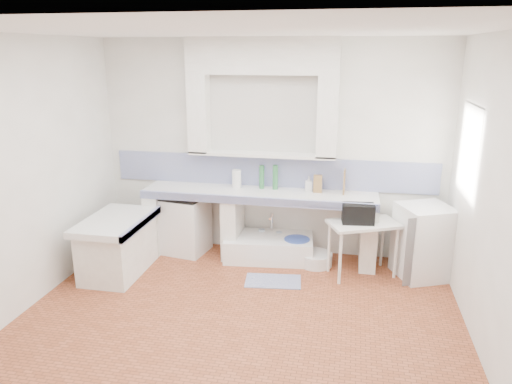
% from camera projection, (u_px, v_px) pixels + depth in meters
% --- Properties ---
extents(floor, '(4.50, 4.50, 0.00)m').
position_uv_depth(floor, '(236.00, 325.00, 4.84)').
color(floor, '#A15030').
rests_on(floor, ground).
extents(ceiling, '(4.50, 4.50, 0.00)m').
position_uv_depth(ceiling, '(233.00, 30.00, 4.06)').
color(ceiling, white).
rests_on(ceiling, ground).
extents(wall_back, '(4.50, 0.00, 4.50)m').
position_uv_depth(wall_back, '(271.00, 149.00, 6.33)').
color(wall_back, white).
rests_on(wall_back, ground).
extents(wall_front, '(4.50, 0.00, 4.50)m').
position_uv_depth(wall_front, '(145.00, 293.00, 2.57)').
color(wall_front, white).
rests_on(wall_front, ground).
extents(wall_left, '(0.00, 4.50, 4.50)m').
position_uv_depth(wall_left, '(17.00, 178.00, 4.87)').
color(wall_left, white).
rests_on(wall_left, ground).
extents(wall_right, '(0.00, 4.50, 4.50)m').
position_uv_depth(wall_right, '(498.00, 205.00, 4.03)').
color(wall_right, white).
rests_on(wall_right, ground).
extents(alcove_mass, '(1.90, 0.25, 0.45)m').
position_uv_depth(alcove_mass, '(262.00, 56.00, 5.90)').
color(alcove_mass, white).
rests_on(alcove_mass, ground).
extents(window_frame, '(0.35, 0.86, 1.06)m').
position_uv_depth(window_frame, '(487.00, 154.00, 5.07)').
color(window_frame, '#392012').
rests_on(window_frame, ground).
extents(lace_valance, '(0.01, 0.84, 0.24)m').
position_uv_depth(lace_valance, '(477.00, 117.00, 4.99)').
color(lace_valance, white).
rests_on(lace_valance, ground).
extents(counter_slab, '(3.00, 0.60, 0.08)m').
position_uv_depth(counter_slab, '(259.00, 195.00, 6.22)').
color(counter_slab, white).
rests_on(counter_slab, ground).
extents(counter_lip, '(3.00, 0.04, 0.10)m').
position_uv_depth(counter_lip, '(255.00, 201.00, 5.96)').
color(counter_lip, navy).
rests_on(counter_lip, ground).
extents(counter_pier_left, '(0.20, 0.55, 0.82)m').
position_uv_depth(counter_pier_left, '(158.00, 220.00, 6.61)').
color(counter_pier_left, white).
rests_on(counter_pier_left, ground).
extents(counter_pier_mid, '(0.20, 0.55, 0.82)m').
position_uv_depth(counter_pier_mid, '(233.00, 226.00, 6.41)').
color(counter_pier_mid, white).
rests_on(counter_pier_mid, ground).
extents(counter_pier_right, '(0.20, 0.55, 0.82)m').
position_uv_depth(counter_pier_right, '(368.00, 235.00, 6.08)').
color(counter_pier_right, white).
rests_on(counter_pier_right, ground).
extents(peninsula_top, '(0.70, 1.10, 0.08)m').
position_uv_depth(peninsula_top, '(116.00, 222.00, 5.82)').
color(peninsula_top, white).
rests_on(peninsula_top, ground).
extents(peninsula_base, '(0.60, 1.00, 0.62)m').
position_uv_depth(peninsula_base, '(118.00, 249.00, 5.92)').
color(peninsula_base, white).
rests_on(peninsula_base, ground).
extents(peninsula_lip, '(0.04, 1.10, 0.10)m').
position_uv_depth(peninsula_lip, '(141.00, 223.00, 5.76)').
color(peninsula_lip, navy).
rests_on(peninsula_lip, ground).
extents(backsplash, '(4.27, 0.03, 0.40)m').
position_uv_depth(backsplash, '(271.00, 172.00, 6.40)').
color(backsplash, navy).
rests_on(backsplash, ground).
extents(stove, '(0.62, 0.60, 0.76)m').
position_uv_depth(stove, '(186.00, 225.00, 6.53)').
color(stove, white).
rests_on(stove, ground).
extents(sink, '(1.19, 0.72, 0.27)m').
position_uv_depth(sink, '(269.00, 248.00, 6.38)').
color(sink, white).
rests_on(sink, ground).
extents(side_table, '(0.92, 0.74, 0.04)m').
position_uv_depth(side_table, '(362.00, 249.00, 5.85)').
color(side_table, white).
rests_on(side_table, ground).
extents(fridge, '(0.75, 0.75, 0.88)m').
position_uv_depth(fridge, '(424.00, 242.00, 5.79)').
color(fridge, white).
rests_on(fridge, ground).
extents(bucket_red, '(0.34, 0.34, 0.27)m').
position_uv_depth(bucket_red, '(259.00, 248.00, 6.41)').
color(bucket_red, '#B0233E').
rests_on(bucket_red, ground).
extents(bucket_orange, '(0.30, 0.30, 0.26)m').
position_uv_depth(bucket_orange, '(275.00, 253.00, 6.23)').
color(bucket_orange, '#C74817').
rests_on(bucket_orange, ground).
extents(bucket_blue, '(0.37, 0.37, 0.31)m').
position_uv_depth(bucket_blue, '(297.00, 250.00, 6.27)').
color(bucket_blue, '#304DB2').
rests_on(bucket_blue, ground).
extents(basin_white, '(0.49, 0.49, 0.16)m').
position_uv_depth(basin_white, '(316.00, 259.00, 6.18)').
color(basin_white, white).
rests_on(basin_white, ground).
extents(water_bottle_a, '(0.10, 0.10, 0.33)m').
position_uv_depth(water_bottle_a, '(262.00, 241.00, 6.55)').
color(water_bottle_a, silver).
rests_on(water_bottle_a, ground).
extents(water_bottle_b, '(0.11, 0.11, 0.31)m').
position_uv_depth(water_bottle_b, '(279.00, 243.00, 6.51)').
color(water_bottle_b, silver).
rests_on(water_bottle_b, ground).
extents(black_bag, '(0.39, 0.25, 0.23)m').
position_uv_depth(black_bag, '(358.00, 214.00, 5.71)').
color(black_bag, black).
rests_on(black_bag, side_table).
extents(green_bottle_a, '(0.08, 0.08, 0.31)m').
position_uv_depth(green_bottle_a, '(262.00, 177.00, 6.30)').
color(green_bottle_a, '#2D713D').
rests_on(green_bottle_a, counter_slab).
extents(green_bottle_b, '(0.08, 0.08, 0.32)m').
position_uv_depth(green_bottle_b, '(275.00, 177.00, 6.27)').
color(green_bottle_b, '#2D713D').
rests_on(green_bottle_b, counter_slab).
extents(knife_block, '(0.11, 0.09, 0.22)m').
position_uv_depth(knife_block, '(318.00, 184.00, 6.16)').
color(knife_block, olive).
rests_on(knife_block, counter_slab).
extents(cutting_board, '(0.02, 0.21, 0.29)m').
position_uv_depth(cutting_board, '(344.00, 182.00, 6.11)').
color(cutting_board, olive).
rests_on(cutting_board, counter_slab).
extents(paper_towel, '(0.14, 0.14, 0.24)m').
position_uv_depth(paper_towel, '(237.00, 179.00, 6.36)').
color(paper_towel, white).
rests_on(paper_towel, counter_slab).
extents(soap_bottle, '(0.10, 0.10, 0.20)m').
position_uv_depth(soap_bottle, '(309.00, 184.00, 6.21)').
color(soap_bottle, white).
rests_on(soap_bottle, counter_slab).
extents(rug, '(0.69, 0.44, 0.01)m').
position_uv_depth(rug, '(273.00, 281.00, 5.75)').
color(rug, navy).
rests_on(rug, ground).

